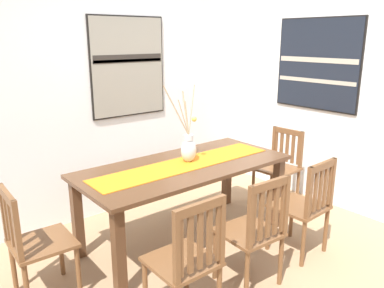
{
  "coord_description": "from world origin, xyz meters",
  "views": [
    {
      "loc": [
        -2.06,
        -1.83,
        1.87
      ],
      "look_at": [
        0.07,
        0.76,
        0.94
      ],
      "focal_mm": 36.09,
      "sensor_mm": 36.0,
      "label": 1
    }
  ],
  "objects_px": {
    "centerpiece_vase": "(189,147)",
    "dining_table": "(185,175)",
    "chair_0": "(305,205)",
    "painting_on_side_wall": "(318,64)",
    "chair_2": "(188,259)",
    "painting_on_back_wall": "(128,67)",
    "chair_4": "(280,165)",
    "chair_3": "(34,242)",
    "chair_1": "(255,230)"
  },
  "relations": [
    {
      "from": "painting_on_back_wall",
      "to": "dining_table",
      "type": "bearing_deg",
      "value": -92.74
    },
    {
      "from": "chair_0",
      "to": "chair_4",
      "type": "height_order",
      "value": "chair_0"
    },
    {
      "from": "chair_1",
      "to": "chair_3",
      "type": "relative_size",
      "value": 1.04
    },
    {
      "from": "chair_1",
      "to": "chair_3",
      "type": "bearing_deg",
      "value": 145.89
    },
    {
      "from": "chair_0",
      "to": "chair_1",
      "type": "xyz_separation_m",
      "value": [
        -0.69,
        -0.04,
        0.01
      ]
    },
    {
      "from": "dining_table",
      "to": "chair_1",
      "type": "xyz_separation_m",
      "value": [
        -0.03,
        -0.88,
        -0.18
      ]
    },
    {
      "from": "dining_table",
      "to": "chair_3",
      "type": "relative_size",
      "value": 2.22
    },
    {
      "from": "chair_2",
      "to": "painting_on_back_wall",
      "type": "height_order",
      "value": "painting_on_back_wall"
    },
    {
      "from": "chair_1",
      "to": "chair_4",
      "type": "distance_m",
      "value": 1.65
    },
    {
      "from": "chair_0",
      "to": "chair_4",
      "type": "distance_m",
      "value": 1.09
    },
    {
      "from": "chair_2",
      "to": "painting_on_side_wall",
      "type": "xyz_separation_m",
      "value": [
        2.47,
        0.77,
        1.1
      ]
    },
    {
      "from": "painting_on_side_wall",
      "to": "chair_4",
      "type": "bearing_deg",
      "value": 167.51
    },
    {
      "from": "chair_2",
      "to": "painting_on_side_wall",
      "type": "distance_m",
      "value": 2.81
    },
    {
      "from": "chair_3",
      "to": "painting_on_back_wall",
      "type": "distance_m",
      "value": 2.05
    },
    {
      "from": "chair_0",
      "to": "chair_4",
      "type": "xyz_separation_m",
      "value": [
        0.71,
        0.83,
        -0.01
      ]
    },
    {
      "from": "centerpiece_vase",
      "to": "chair_2",
      "type": "bearing_deg",
      "value": -129.16
    },
    {
      "from": "chair_1",
      "to": "painting_on_back_wall",
      "type": "xyz_separation_m",
      "value": [
        0.08,
        1.91,
        1.09
      ]
    },
    {
      "from": "chair_0",
      "to": "painting_on_side_wall",
      "type": "relative_size",
      "value": 0.85
    },
    {
      "from": "dining_table",
      "to": "centerpiece_vase",
      "type": "distance_m",
      "value": 0.26
    },
    {
      "from": "centerpiece_vase",
      "to": "painting_on_side_wall",
      "type": "xyz_separation_m",
      "value": [
        1.73,
        -0.14,
        0.68
      ]
    },
    {
      "from": "chair_0",
      "to": "chair_4",
      "type": "relative_size",
      "value": 1.03
    },
    {
      "from": "chair_4",
      "to": "painting_on_back_wall",
      "type": "bearing_deg",
      "value": 141.93
    },
    {
      "from": "dining_table",
      "to": "chair_0",
      "type": "height_order",
      "value": "chair_0"
    },
    {
      "from": "chair_3",
      "to": "chair_4",
      "type": "distance_m",
      "value": 2.73
    },
    {
      "from": "dining_table",
      "to": "chair_2",
      "type": "distance_m",
      "value": 1.11
    },
    {
      "from": "chair_4",
      "to": "centerpiece_vase",
      "type": "bearing_deg",
      "value": 178.02
    },
    {
      "from": "chair_1",
      "to": "painting_on_side_wall",
      "type": "distance_m",
      "value": 2.27
    },
    {
      "from": "chair_2",
      "to": "painting_on_back_wall",
      "type": "bearing_deg",
      "value": 69.33
    },
    {
      "from": "dining_table",
      "to": "chair_4",
      "type": "height_order",
      "value": "chair_4"
    },
    {
      "from": "dining_table",
      "to": "chair_1",
      "type": "bearing_deg",
      "value": -91.89
    },
    {
      "from": "dining_table",
      "to": "painting_on_side_wall",
      "type": "distance_m",
      "value": 2.03
    },
    {
      "from": "chair_0",
      "to": "dining_table",
      "type": "bearing_deg",
      "value": 128.19
    },
    {
      "from": "centerpiece_vase",
      "to": "chair_0",
      "type": "relative_size",
      "value": 0.8
    },
    {
      "from": "chair_1",
      "to": "chair_3",
      "type": "xyz_separation_m",
      "value": [
        -1.33,
        0.9,
        -0.02
      ]
    },
    {
      "from": "centerpiece_vase",
      "to": "dining_table",
      "type": "bearing_deg",
      "value": -152.84
    },
    {
      "from": "dining_table",
      "to": "chair_4",
      "type": "bearing_deg",
      "value": -0.31
    },
    {
      "from": "chair_2",
      "to": "chair_3",
      "type": "bearing_deg",
      "value": 127.76
    },
    {
      "from": "chair_4",
      "to": "painting_on_side_wall",
      "type": "height_order",
      "value": "painting_on_side_wall"
    },
    {
      "from": "painting_on_back_wall",
      "to": "chair_4",
      "type": "bearing_deg",
      "value": -38.07
    },
    {
      "from": "centerpiece_vase",
      "to": "chair_3",
      "type": "relative_size",
      "value": 0.81
    },
    {
      "from": "chair_0",
      "to": "painting_on_side_wall",
      "type": "height_order",
      "value": "painting_on_side_wall"
    },
    {
      "from": "chair_0",
      "to": "chair_2",
      "type": "height_order",
      "value": "chair_2"
    },
    {
      "from": "chair_1",
      "to": "chair_2",
      "type": "height_order",
      "value": "chair_2"
    },
    {
      "from": "dining_table",
      "to": "centerpiece_vase",
      "type": "bearing_deg",
      "value": 27.16
    },
    {
      "from": "chair_3",
      "to": "painting_on_back_wall",
      "type": "relative_size",
      "value": 0.85
    },
    {
      "from": "chair_4",
      "to": "painting_on_side_wall",
      "type": "xyz_separation_m",
      "value": [
        0.44,
        -0.1,
        1.12
      ]
    },
    {
      "from": "chair_2",
      "to": "painting_on_side_wall",
      "type": "height_order",
      "value": "painting_on_side_wall"
    },
    {
      "from": "centerpiece_vase",
      "to": "painting_on_back_wall",
      "type": "xyz_separation_m",
      "value": [
        -0.02,
        0.99,
        0.67
      ]
    },
    {
      "from": "chair_4",
      "to": "painting_on_back_wall",
      "type": "distance_m",
      "value": 2.01
    },
    {
      "from": "chair_0",
      "to": "chair_1",
      "type": "distance_m",
      "value": 0.69
    }
  ]
}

